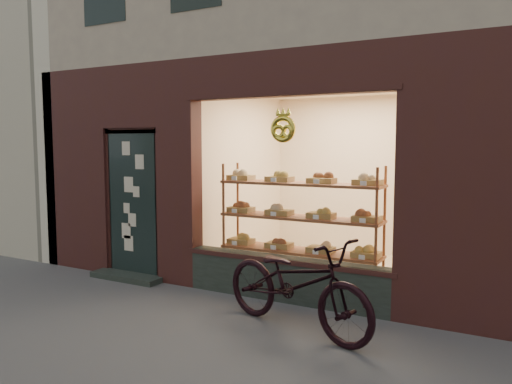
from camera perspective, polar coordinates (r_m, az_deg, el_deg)
The scene contains 4 objects.
ground at distance 5.02m, azimuth -12.48°, elevation -17.74°, with size 90.00×90.00×0.00m, color #4E4D50.
neighbor_left at distance 15.71m, azimuth -26.68°, elevation 14.23°, with size 12.00×7.00×9.00m, color silver.
display_shelf at distance 6.64m, azimuth 5.02°, elevation -4.12°, with size 2.20×0.45×1.70m.
bicycle at distance 5.35m, azimuth 4.60°, elevation -10.35°, with size 0.68×1.95×1.02m, color black.
Camera 1 is at (3.06, -3.46, 1.98)m, focal length 35.00 mm.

